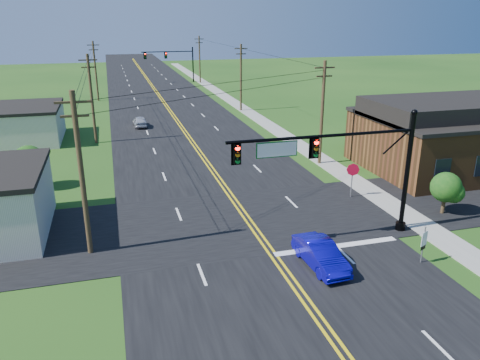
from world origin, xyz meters
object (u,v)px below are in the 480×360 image
object	(u,v)px
signal_mast_far	(171,59)
stop_sign	(353,173)
blue_car	(321,255)
signal_mast_main	(339,162)
route_sign	(424,242)

from	to	relation	value
signal_mast_far	stop_sign	world-z (taller)	signal_mast_far
signal_mast_far	blue_car	xyz separation A→B (m)	(-2.29, -74.80, -3.86)
blue_car	stop_sign	xyz separation A→B (m)	(6.38, 8.59, 1.17)
signal_mast_main	stop_sign	bearing A→B (deg)	54.10
signal_mast_far	blue_car	world-z (taller)	signal_mast_far
signal_mast_far	route_sign	size ratio (longest dim) A/B	5.19
signal_mast_main	signal_mast_far	world-z (taller)	same
stop_sign	signal_mast_far	bearing A→B (deg)	112.14
signal_mast_far	stop_sign	size ratio (longest dim) A/B	4.25
signal_mast_main	signal_mast_far	xyz separation A→B (m)	(0.10, 72.00, -0.20)
route_sign	stop_sign	world-z (taller)	stop_sign
signal_mast_far	stop_sign	distance (m)	66.39
signal_mast_far	signal_mast_main	bearing A→B (deg)	-90.08
signal_mast_main	blue_car	size ratio (longest dim) A/B	2.71
signal_mast_main	signal_mast_far	distance (m)	72.00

